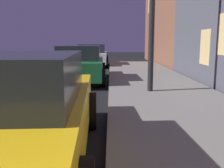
# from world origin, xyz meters

# --- Properties ---
(car_yellow_cab) EXTENTS (2.20, 4.34, 1.43)m
(car_yellow_cab) POSITION_xyz_m (2.85, 2.32, 0.71)
(car_yellow_cab) COLOR gold
(car_yellow_cab) RESTS_ON ground
(car_green) EXTENTS (2.08, 4.16, 1.43)m
(car_green) POSITION_xyz_m (2.85, 9.26, 0.71)
(car_green) COLOR #19592D
(car_green) RESTS_ON ground
(car_white) EXTENTS (2.14, 4.31, 1.43)m
(car_white) POSITION_xyz_m (2.85, 16.03, 0.72)
(car_white) COLOR silver
(car_white) RESTS_ON ground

